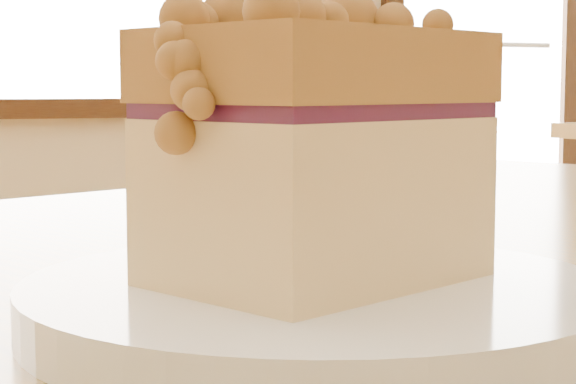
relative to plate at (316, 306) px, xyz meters
The scene contains 3 objects.
entry_door 4.53m from the plate, 56.54° to the left, with size 1.08×0.06×2.29m.
plate is the anchor object (origin of this frame).
cake_slice 0.07m from the plate, 110.00° to the right, with size 0.15×0.13×0.11m.
Camera 1 is at (-0.34, -0.14, 0.84)m, focal length 62.00 mm.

